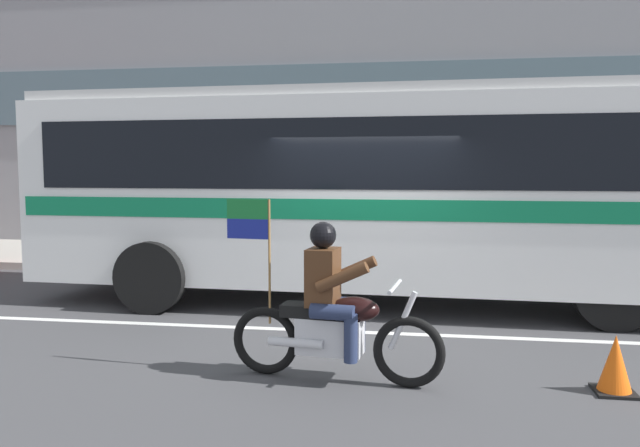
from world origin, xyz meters
The scene contains 7 objects.
ground_plane centered at (0.00, 0.00, 0.00)m, with size 60.00×60.00×0.00m, color #3D3D3F.
sidewalk_curb centered at (0.00, 5.10, 0.07)m, with size 28.00×3.80×0.15m, color #A39E93.
lane_center_stripe centered at (0.00, -0.60, 0.00)m, with size 26.60×0.14×0.01m, color silver.
office_building_facade centered at (0.00, 7.39, 5.64)m, with size 28.00×0.89×11.27m.
transit_bus centered at (0.28, 1.19, 1.88)m, with size 10.85×2.98×3.22m.
motorcycle_with_rider centered at (-0.09, -2.41, 0.67)m, with size 2.19×0.67×1.78m.
traffic_cone centered at (2.54, -2.37, 0.26)m, with size 0.36×0.36×0.55m.
Camera 1 is at (0.68, -8.27, 2.08)m, focal length 34.61 mm.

